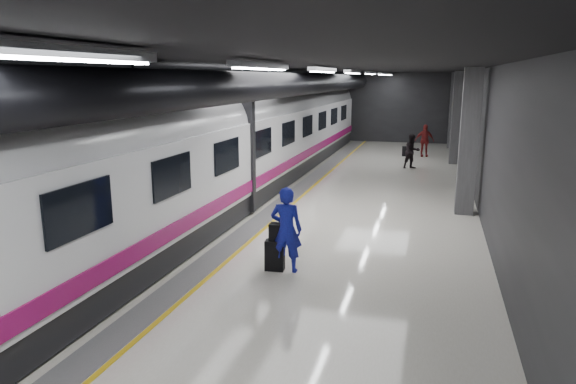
% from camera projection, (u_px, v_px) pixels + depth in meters
% --- Properties ---
extents(ground, '(40.00, 40.00, 0.00)m').
position_uv_depth(ground, '(309.00, 219.00, 15.59)').
color(ground, silver).
rests_on(ground, ground).
extents(platform_hall, '(10.02, 40.02, 4.51)m').
position_uv_depth(platform_hall, '(308.00, 99.00, 15.79)').
color(platform_hall, black).
rests_on(platform_hall, ground).
extents(train, '(3.05, 38.00, 4.05)m').
position_uv_depth(train, '(208.00, 147.00, 16.01)').
color(train, black).
rests_on(train, ground).
extents(traveler_main, '(0.72, 0.50, 1.91)m').
position_uv_depth(traveler_main, '(286.00, 230.00, 11.19)').
color(traveler_main, '#1725AD').
rests_on(traveler_main, ground).
extents(suitcase_main, '(0.44, 0.31, 0.68)m').
position_uv_depth(suitcase_main, '(275.00, 255.00, 11.37)').
color(suitcase_main, black).
rests_on(suitcase_main, ground).
extents(shoulder_bag, '(0.29, 0.18, 0.37)m').
position_uv_depth(shoulder_bag, '(275.00, 232.00, 11.28)').
color(shoulder_bag, black).
rests_on(shoulder_bag, suitcase_main).
extents(traveler_far_a, '(1.00, 0.95, 1.62)m').
position_uv_depth(traveler_far_a, '(412.00, 151.00, 24.01)').
color(traveler_far_a, black).
rests_on(traveler_far_a, ground).
extents(traveler_far_b, '(1.08, 0.62, 1.74)m').
position_uv_depth(traveler_far_b, '(424.00, 141.00, 27.68)').
color(traveler_far_b, maroon).
rests_on(traveler_far_b, ground).
extents(suitcase_far, '(0.37, 0.25, 0.54)m').
position_uv_depth(suitcase_far, '(406.00, 151.00, 27.91)').
color(suitcase_far, black).
rests_on(suitcase_far, ground).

